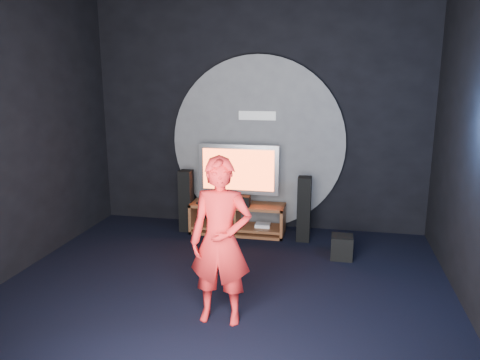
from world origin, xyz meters
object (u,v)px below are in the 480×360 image
player (221,241)px  subwoofer (342,247)px  tower_speaker_right (304,209)px  tower_speaker_left (186,201)px  tv (239,171)px  media_console (238,220)px

player → subwoofer: bearing=55.2°
tower_speaker_right → tower_speaker_left: bearing=177.3°
tv → player: (0.36, -2.55, -0.12)m
media_console → tower_speaker_left: (-0.79, -0.03, 0.27)m
media_console → subwoofer: size_ratio=4.60×
media_console → tower_speaker_right: tower_speaker_right is taller
tower_speaker_left → player: bearing=-65.0°
player → tv: bearing=95.9°
tower_speaker_left → subwoofer: size_ratio=3.07×
tower_speaker_right → media_console: bearing=173.2°
media_console → player: bearing=-81.9°
media_console → player: (0.35, -2.49, 0.61)m
tower_speaker_left → subwoofer: 2.40m
media_console → tower_speaker_left: 0.83m
media_console → tv: bearing=96.0°
media_console → player: 2.58m
tower_speaker_left → tower_speaker_right: 1.76m
tower_speaker_left → media_console: bearing=2.4°
tv → subwoofer: bearing=-26.4°
media_console → subwoofer: (1.51, -0.68, -0.04)m
tower_speaker_left → subwoofer: (2.29, -0.65, -0.31)m
tower_speaker_right → subwoofer: (0.53, -0.57, -0.31)m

